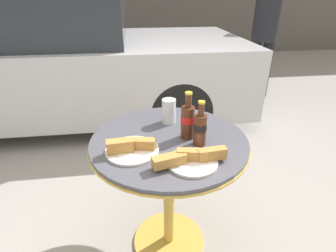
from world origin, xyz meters
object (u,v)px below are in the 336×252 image
lunch_plate_near (131,148)px  lunch_plate_far (191,159)px  cola_bottle_right (200,128)px  drinking_glass (169,112)px  cola_bottle_left (188,120)px  pedestrian (265,30)px  bistro_table (169,165)px  parked_car (52,63)px

lunch_plate_near → lunch_plate_far: size_ratio=0.75×
cola_bottle_right → drinking_glass: size_ratio=1.63×
cola_bottle_left → pedestrian: pedestrian is taller
bistro_table → lunch_plate_far: bearing=-74.4°
bistro_table → pedestrian: bearing=55.8°
parked_car → lunch_plate_near: bearing=-67.3°
lunch_plate_near → cola_bottle_left: bearing=20.3°
bistro_table → cola_bottle_right: cola_bottle_right is taller
pedestrian → bistro_table: bearing=-124.2°
drinking_glass → parked_car: bearing=120.5°
cola_bottle_right → lunch_plate_near: bearing=-175.7°
parked_car → lunch_plate_far: bearing=-63.2°
bistro_table → pedestrian: 2.97m
bistro_table → lunch_plate_far: (0.06, -0.23, 0.19)m
bistro_table → lunch_plate_far: size_ratio=2.44×
bistro_table → cola_bottle_left: (0.09, 0.00, 0.26)m
parked_car → pedestrian: 2.81m
bistro_table → lunch_plate_near: bearing=-152.1°
cola_bottle_right → parked_car: size_ratio=0.05×
bistro_table → pedestrian: (1.66, 2.44, 0.34)m
cola_bottle_right → parked_car: bearing=119.8°
cola_bottle_right → pedestrian: pedestrian is taller
drinking_glass → pedestrian: pedestrian is taller
parked_car → bistro_table: bearing=-62.1°
bistro_table → parked_car: parked_car is taller
drinking_glass → lunch_plate_far: bearing=-84.5°
cola_bottle_left → lunch_plate_near: 0.31m
cola_bottle_right → lunch_plate_far: 0.18m
lunch_plate_near → lunch_plate_far: 0.28m
cola_bottle_left → lunch_plate_far: (-0.03, -0.23, -0.07)m
cola_bottle_right → parked_car: 2.53m
cola_bottle_right → cola_bottle_left: bearing=119.0°
lunch_plate_far → lunch_plate_near: bearing=153.5°
bistro_table → cola_bottle_left: 0.28m
drinking_glass → lunch_plate_near: size_ratio=0.55×
cola_bottle_left → parked_car: size_ratio=0.05×
cola_bottle_left → lunch_plate_far: bearing=-97.4°
cola_bottle_right → lunch_plate_far: bearing=-116.3°
cola_bottle_left → bistro_table: bearing=-177.5°
lunch_plate_near → cola_bottle_right: bearing=4.3°
cola_bottle_right → lunch_plate_far: (-0.07, -0.15, -0.06)m
cola_bottle_right → pedestrian: (1.52, 2.52, 0.09)m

